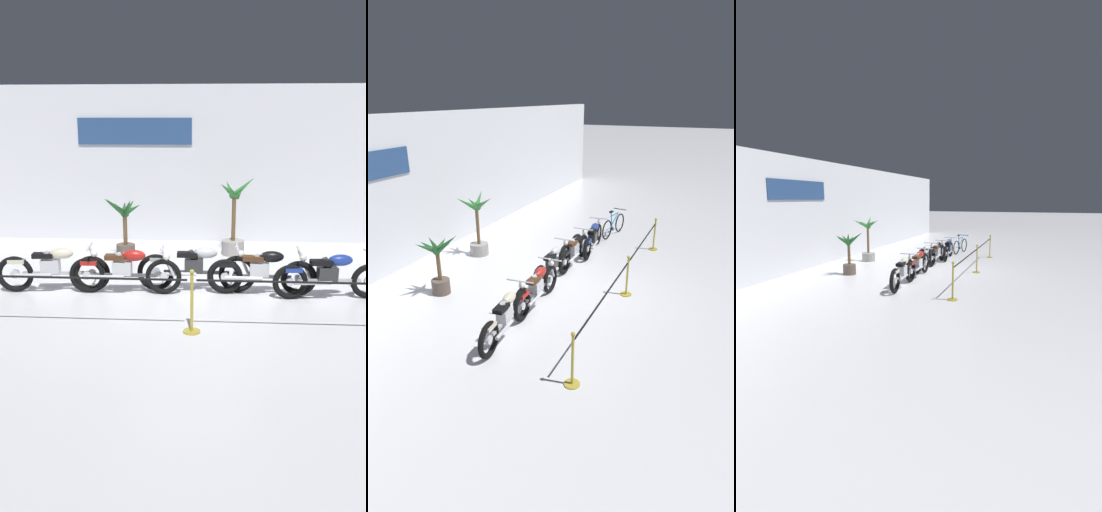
% 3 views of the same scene
% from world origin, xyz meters
% --- Properties ---
extents(ground_plane, '(120.00, 120.00, 0.00)m').
position_xyz_m(ground_plane, '(0.00, 0.00, 0.00)').
color(ground_plane, silver).
extents(back_wall, '(28.00, 0.29, 4.20)m').
position_xyz_m(back_wall, '(-0.01, 5.12, 2.10)').
color(back_wall, white).
rests_on(back_wall, ground).
extents(motorcycle_cream_0, '(2.24, 0.62, 0.94)m').
position_xyz_m(motorcycle_cream_0, '(-2.72, 0.52, 0.47)').
color(motorcycle_cream_0, black).
rests_on(motorcycle_cream_0, ground).
extents(motorcycle_red_1, '(2.21, 0.62, 0.93)m').
position_xyz_m(motorcycle_red_1, '(-1.29, 0.51, 0.47)').
color(motorcycle_red_1, black).
rests_on(motorcycle_red_1, ground).
extents(motorcycle_silver_2, '(2.36, 0.62, 0.95)m').
position_xyz_m(motorcycle_silver_2, '(0.09, 0.73, 0.48)').
color(motorcycle_silver_2, black).
rests_on(motorcycle_silver_2, ground).
extents(motorcycle_black_3, '(2.12, 0.62, 0.93)m').
position_xyz_m(motorcycle_black_3, '(1.36, 0.61, 0.45)').
color(motorcycle_black_3, black).
rests_on(motorcycle_black_3, ground).
extents(motorcycle_blue_4, '(2.17, 0.62, 0.92)m').
position_xyz_m(motorcycle_blue_4, '(2.63, 0.46, 0.45)').
color(motorcycle_blue_4, black).
rests_on(motorcycle_blue_4, ground).
extents(bicycle, '(1.68, 0.48, 0.94)m').
position_xyz_m(bicycle, '(4.41, 0.31, 0.37)').
color(bicycle, black).
rests_on(bicycle, ground).
extents(potted_palm_left_of_row, '(0.96, 1.04, 2.00)m').
position_xyz_m(potted_palm_left_of_row, '(0.90, 3.62, 0.87)').
color(potted_palm_left_of_row, gray).
rests_on(potted_palm_left_of_row, ground).
extents(potted_palm_right_of_row, '(1.01, 1.04, 1.61)m').
position_xyz_m(potted_palm_right_of_row, '(-1.75, 2.97, 0.82)').
color(potted_palm_right_of_row, brown).
rests_on(potted_palm_right_of_row, ground).
extents(stanchion_far_left, '(7.22, 0.28, 1.05)m').
position_xyz_m(stanchion_far_left, '(-1.27, -1.27, 0.70)').
color(stanchion_far_left, gold).
rests_on(stanchion_far_left, ground).
extents(stanchion_mid_left, '(0.28, 0.28, 1.05)m').
position_xyz_m(stanchion_mid_left, '(0.09, -1.27, 0.36)').
color(stanchion_mid_left, gold).
rests_on(stanchion_mid_left, ground).
extents(stanchion_mid_right, '(0.28, 0.28, 1.05)m').
position_xyz_m(stanchion_mid_right, '(3.57, -1.27, 0.36)').
color(stanchion_mid_right, gold).
rests_on(stanchion_mid_right, ground).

